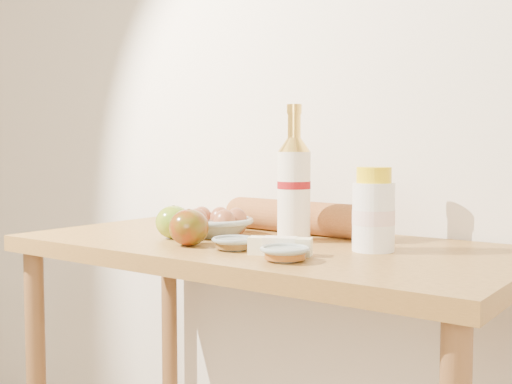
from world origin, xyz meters
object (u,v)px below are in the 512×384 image
egg_bowl (215,224)px  cream_bottle (374,212)px  bourbon_bottle (294,186)px  baguette (302,217)px  table (263,293)px

egg_bowl → cream_bottle: bearing=2.4°
bourbon_bottle → baguette: size_ratio=0.63×
bourbon_bottle → cream_bottle: size_ratio=1.79×
baguette → bourbon_bottle: bearing=-62.6°
table → bourbon_bottle: 0.27m
cream_bottle → egg_bowl: 0.43m
egg_bowl → baguette: bearing=45.6°
bourbon_bottle → baguette: bearing=104.0°
table → egg_bowl: egg_bowl is taller
cream_bottle → baguette: bearing=159.6°
bourbon_bottle → egg_bowl: bearing=-178.2°
egg_bowl → baguette: baguette is taller
bourbon_bottle → cream_bottle: bearing=-14.9°
table → bourbon_bottle: bearing=41.7°
bourbon_bottle → table: bearing=-147.4°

